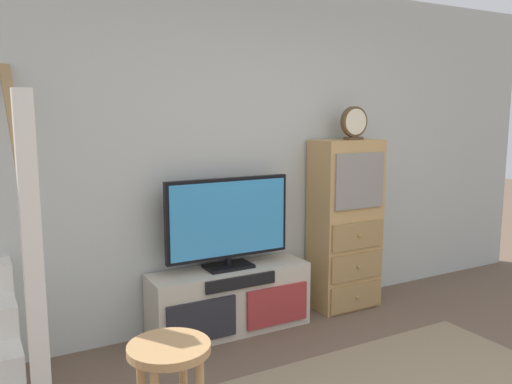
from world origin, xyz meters
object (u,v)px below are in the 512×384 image
object	(u,v)px
media_console	(230,300)
television	(228,221)
side_cabinet	(345,225)
desk_clock	(354,123)

from	to	relation	value
media_console	television	bearing A→B (deg)	90.00
side_cabinet	television	bearing A→B (deg)	179.29
media_console	television	distance (m)	0.62
television	side_cabinet	xyz separation A→B (m)	(1.11, -0.01, -0.15)
side_cabinet	desk_clock	xyz separation A→B (m)	(0.05, -0.02, 0.87)
media_console	side_cabinet	world-z (taller)	side_cabinet
side_cabinet	desk_clock	world-z (taller)	desk_clock
television	desk_clock	size ratio (longest dim) A/B	3.59
television	side_cabinet	distance (m)	1.12
desk_clock	television	bearing A→B (deg)	178.59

